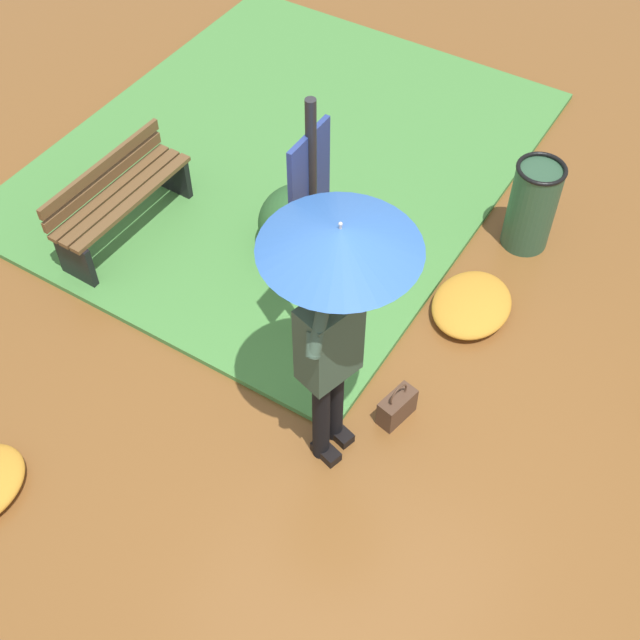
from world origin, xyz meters
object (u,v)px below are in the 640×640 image
Objects in this scene: info_sign_post at (310,210)px; trash_bin at (532,206)px; person_with_umbrella at (335,291)px; park_bench at (120,200)px; handbag at (397,407)px.

info_sign_post is 2.76× the size of trash_bin.
trash_bin is at bearing -25.90° from info_sign_post.
person_with_umbrella is 0.83m from info_sign_post.
park_bench is at bearing 84.12° from info_sign_post.
person_with_umbrella is at bearing -137.75° from info_sign_post.
park_bench is (0.82, 2.61, -1.15)m from person_with_umbrella.
info_sign_post is at bearing 75.06° from handbag.
handbag is at bearing -98.64° from park_bench.
handbag is at bearing 177.91° from trash_bin.
person_with_umbrella is 1.51m from handbag.
park_bench is at bearing 120.24° from trash_bin.
trash_bin is (1.75, -3.01, 0.02)m from park_bench.
trash_bin is at bearing -8.84° from person_with_umbrella.
trash_bin is (2.58, -0.40, -1.13)m from person_with_umbrella.
person_with_umbrella is 2.97m from park_bench.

